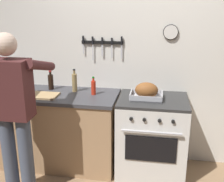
{
  "coord_description": "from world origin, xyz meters",
  "views": [
    {
      "loc": [
        0.26,
        -1.94,
        1.91
      ],
      "look_at": [
        -0.22,
        0.85,
        1.01
      ],
      "focal_mm": 44.84,
      "sensor_mm": 36.0,
      "label": 1
    }
  ],
  "objects_px": {
    "cutting_board": "(42,95)",
    "bottle_soy_sauce": "(51,82)",
    "stove": "(152,136)",
    "roasting_pan": "(146,91)",
    "person_cook": "(13,107)",
    "bottle_hot_sauce": "(93,87)",
    "bottle_vinegar": "(75,82)"
  },
  "relations": [
    {
      "from": "stove",
      "to": "bottle_soy_sauce",
      "type": "bearing_deg",
      "value": 173.21
    },
    {
      "from": "bottle_hot_sauce",
      "to": "bottle_vinegar",
      "type": "bearing_deg",
      "value": 162.24
    },
    {
      "from": "cutting_board",
      "to": "stove",
      "type": "bearing_deg",
      "value": 5.74
    },
    {
      "from": "roasting_pan",
      "to": "bottle_hot_sauce",
      "type": "relative_size",
      "value": 1.68
    },
    {
      "from": "stove",
      "to": "person_cook",
      "type": "distance_m",
      "value": 1.53
    },
    {
      "from": "person_cook",
      "to": "bottle_hot_sauce",
      "type": "xyz_separation_m",
      "value": [
        0.63,
        0.67,
        0.03
      ]
    },
    {
      "from": "cutting_board",
      "to": "bottle_soy_sauce",
      "type": "relative_size",
      "value": 1.55
    },
    {
      "from": "stove",
      "to": "cutting_board",
      "type": "xyz_separation_m",
      "value": [
        -1.24,
        -0.12,
        0.46
      ]
    },
    {
      "from": "bottle_soy_sauce",
      "to": "cutting_board",
      "type": "bearing_deg",
      "value": -91.52
    },
    {
      "from": "bottle_vinegar",
      "to": "bottle_soy_sauce",
      "type": "xyz_separation_m",
      "value": [
        -0.31,
        0.03,
        -0.02
      ]
    },
    {
      "from": "bottle_soy_sauce",
      "to": "roasting_pan",
      "type": "bearing_deg",
      "value": -7.68
    },
    {
      "from": "bottle_vinegar",
      "to": "bottle_soy_sauce",
      "type": "relative_size",
      "value": 1.16
    },
    {
      "from": "roasting_pan",
      "to": "bottle_vinegar",
      "type": "relative_size",
      "value": 1.3
    },
    {
      "from": "person_cook",
      "to": "stove",
      "type": "bearing_deg",
      "value": -58.94
    },
    {
      "from": "bottle_vinegar",
      "to": "cutting_board",
      "type": "bearing_deg",
      "value": -142.8
    },
    {
      "from": "stove",
      "to": "roasting_pan",
      "type": "bearing_deg",
      "value": -173.23
    },
    {
      "from": "person_cook",
      "to": "bottle_soy_sauce",
      "type": "distance_m",
      "value": 0.78
    },
    {
      "from": "bottle_vinegar",
      "to": "bottle_soy_sauce",
      "type": "height_order",
      "value": "bottle_vinegar"
    },
    {
      "from": "person_cook",
      "to": "bottle_soy_sauce",
      "type": "bearing_deg",
      "value": -0.02
    },
    {
      "from": "roasting_pan",
      "to": "bottle_soy_sauce",
      "type": "distance_m",
      "value": 1.17
    },
    {
      "from": "bottle_vinegar",
      "to": "bottle_soy_sauce",
      "type": "distance_m",
      "value": 0.31
    },
    {
      "from": "bottle_soy_sauce",
      "to": "person_cook",
      "type": "bearing_deg",
      "value": -95.36
    },
    {
      "from": "person_cook",
      "to": "cutting_board",
      "type": "height_order",
      "value": "person_cook"
    },
    {
      "from": "cutting_board",
      "to": "person_cook",
      "type": "bearing_deg",
      "value": -97.42
    },
    {
      "from": "stove",
      "to": "bottle_vinegar",
      "type": "relative_size",
      "value": 3.33
    },
    {
      "from": "person_cook",
      "to": "bottle_hot_sauce",
      "type": "distance_m",
      "value": 0.91
    },
    {
      "from": "stove",
      "to": "bottle_vinegar",
      "type": "distance_m",
      "value": 1.09
    },
    {
      "from": "bottle_soy_sauce",
      "to": "bottle_hot_sauce",
      "type": "bearing_deg",
      "value": -11.33
    },
    {
      "from": "bottle_hot_sauce",
      "to": "bottle_soy_sauce",
      "type": "distance_m",
      "value": 0.57
    },
    {
      "from": "bottle_hot_sauce",
      "to": "cutting_board",
      "type": "bearing_deg",
      "value": -164.02
    },
    {
      "from": "bottle_vinegar",
      "to": "bottle_hot_sauce",
      "type": "bearing_deg",
      "value": -17.76
    },
    {
      "from": "cutting_board",
      "to": "bottle_soy_sauce",
      "type": "bearing_deg",
      "value": 88.48
    }
  ]
}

